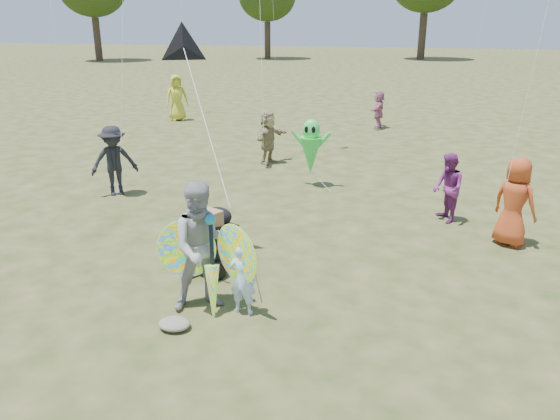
{
  "coord_description": "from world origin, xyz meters",
  "views": [
    {
      "loc": [
        1.84,
        -6.79,
        4.1
      ],
      "look_at": [
        -0.2,
        1.5,
        1.1
      ],
      "focal_mm": 35.0,
      "sensor_mm": 36.0,
      "label": 1
    }
  ],
  "objects_px": {
    "crowd_d": "(268,137)",
    "butterfly_kite": "(212,264)",
    "jogging_stroller": "(214,235)",
    "child_girl": "(243,279)",
    "crowd_a": "(515,202)",
    "crowd_j": "(379,109)",
    "crowd_e": "(448,188)",
    "crowd_b": "(114,161)",
    "alien_kite": "(311,149)",
    "crowd_g": "(177,98)",
    "adult_man": "(203,247)"
  },
  "relations": [
    {
      "from": "crowd_a",
      "to": "crowd_d",
      "type": "xyz_separation_m",
      "value": [
        -6.1,
        4.91,
        -0.07
      ]
    },
    {
      "from": "crowd_e",
      "to": "jogging_stroller",
      "type": "distance_m",
      "value": 5.23
    },
    {
      "from": "crowd_b",
      "to": "crowd_d",
      "type": "height_order",
      "value": "crowd_b"
    },
    {
      "from": "crowd_j",
      "to": "alien_kite",
      "type": "xyz_separation_m",
      "value": [
        -1.11,
        -8.41,
        0.24
      ]
    },
    {
      "from": "crowd_j",
      "to": "crowd_e",
      "type": "bearing_deg",
      "value": 16.85
    },
    {
      "from": "crowd_a",
      "to": "crowd_d",
      "type": "bearing_deg",
      "value": -1.02
    },
    {
      "from": "crowd_d",
      "to": "crowd_e",
      "type": "relative_size",
      "value": 1.06
    },
    {
      "from": "crowd_d",
      "to": "crowd_e",
      "type": "bearing_deg",
      "value": -109.41
    },
    {
      "from": "crowd_e",
      "to": "alien_kite",
      "type": "relative_size",
      "value": 0.84
    },
    {
      "from": "crowd_a",
      "to": "crowd_g",
      "type": "relative_size",
      "value": 0.9
    },
    {
      "from": "crowd_e",
      "to": "butterfly_kite",
      "type": "relative_size",
      "value": 0.85
    },
    {
      "from": "butterfly_kite",
      "to": "jogging_stroller",
      "type": "bearing_deg",
      "value": 109.69
    },
    {
      "from": "adult_man",
      "to": "butterfly_kite",
      "type": "bearing_deg",
      "value": -56.97
    },
    {
      "from": "child_girl",
      "to": "butterfly_kite",
      "type": "distance_m",
      "value": 0.49
    },
    {
      "from": "crowd_j",
      "to": "butterfly_kite",
      "type": "relative_size",
      "value": 0.85
    },
    {
      "from": "butterfly_kite",
      "to": "crowd_e",
      "type": "bearing_deg",
      "value": 53.92
    },
    {
      "from": "adult_man",
      "to": "butterfly_kite",
      "type": "xyz_separation_m",
      "value": [
        0.16,
        -0.08,
        -0.22
      ]
    },
    {
      "from": "crowd_j",
      "to": "crowd_b",
      "type": "bearing_deg",
      "value": -23.69
    },
    {
      "from": "crowd_d",
      "to": "butterfly_kite",
      "type": "bearing_deg",
      "value": -151.72
    },
    {
      "from": "child_girl",
      "to": "crowd_a",
      "type": "height_order",
      "value": "crowd_a"
    },
    {
      "from": "crowd_b",
      "to": "crowd_j",
      "type": "bearing_deg",
      "value": 26.23
    },
    {
      "from": "child_girl",
      "to": "crowd_b",
      "type": "relative_size",
      "value": 0.64
    },
    {
      "from": "crowd_b",
      "to": "crowd_d",
      "type": "xyz_separation_m",
      "value": [
        2.83,
        3.88,
        -0.07
      ]
    },
    {
      "from": "crowd_d",
      "to": "jogging_stroller",
      "type": "distance_m",
      "value": 7.35
    },
    {
      "from": "child_girl",
      "to": "crowd_a",
      "type": "distance_m",
      "value": 5.59
    },
    {
      "from": "crowd_a",
      "to": "crowd_e",
      "type": "height_order",
      "value": "crowd_a"
    },
    {
      "from": "child_girl",
      "to": "crowd_e",
      "type": "height_order",
      "value": "crowd_e"
    },
    {
      "from": "child_girl",
      "to": "crowd_e",
      "type": "distance_m",
      "value": 5.63
    },
    {
      "from": "crowd_g",
      "to": "alien_kite",
      "type": "xyz_separation_m",
      "value": [
        7.28,
        -8.13,
        0.02
      ]
    },
    {
      "from": "crowd_d",
      "to": "crowd_j",
      "type": "relative_size",
      "value": 1.06
    },
    {
      "from": "crowd_e",
      "to": "adult_man",
      "type": "bearing_deg",
      "value": -58.87
    },
    {
      "from": "crowd_d",
      "to": "crowd_j",
      "type": "bearing_deg",
      "value": -4.69
    },
    {
      "from": "crowd_b",
      "to": "crowd_g",
      "type": "distance_m",
      "value": 10.39
    },
    {
      "from": "crowd_g",
      "to": "butterfly_kite",
      "type": "xyz_separation_m",
      "value": [
        7.1,
        -14.78,
        -0.2
      ]
    },
    {
      "from": "crowd_g",
      "to": "butterfly_kite",
      "type": "distance_m",
      "value": 16.4
    },
    {
      "from": "child_girl",
      "to": "crowd_g",
      "type": "xyz_separation_m",
      "value": [
        -7.55,
        14.74,
        0.4
      ]
    },
    {
      "from": "crowd_a",
      "to": "crowd_b",
      "type": "height_order",
      "value": "same"
    },
    {
      "from": "child_girl",
      "to": "crowd_j",
      "type": "bearing_deg",
      "value": -89.12
    },
    {
      "from": "crowd_g",
      "to": "crowd_j",
      "type": "distance_m",
      "value": 8.4
    },
    {
      "from": "crowd_b",
      "to": "crowd_g",
      "type": "xyz_separation_m",
      "value": [
        -2.8,
        10.01,
        0.1
      ]
    },
    {
      "from": "butterfly_kite",
      "to": "crowd_d",
      "type": "bearing_deg",
      "value": 99.65
    },
    {
      "from": "crowd_e",
      "to": "crowd_g",
      "type": "distance_m",
      "value": 14.56
    },
    {
      "from": "crowd_d",
      "to": "jogging_stroller",
      "type": "height_order",
      "value": "crowd_d"
    },
    {
      "from": "child_girl",
      "to": "adult_man",
      "type": "xyz_separation_m",
      "value": [
        -0.6,
        0.04,
        0.43
      ]
    },
    {
      "from": "crowd_a",
      "to": "butterfly_kite",
      "type": "height_order",
      "value": "crowd_a"
    },
    {
      "from": "child_girl",
      "to": "crowd_a",
      "type": "relative_size",
      "value": 0.64
    },
    {
      "from": "crowd_j",
      "to": "jogging_stroller",
      "type": "height_order",
      "value": "crowd_j"
    },
    {
      "from": "child_girl",
      "to": "jogging_stroller",
      "type": "distance_m",
      "value": 1.63
    },
    {
      "from": "crowd_b",
      "to": "butterfly_kite",
      "type": "height_order",
      "value": "crowd_b"
    },
    {
      "from": "crowd_g",
      "to": "jogging_stroller",
      "type": "height_order",
      "value": "crowd_g"
    }
  ]
}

